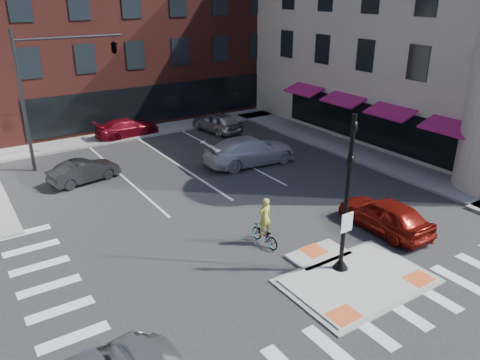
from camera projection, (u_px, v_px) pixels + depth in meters
ground at (347, 275)px, 17.48m from camera, size 120.00×120.00×0.00m
refuge_island at (353, 278)px, 17.26m from camera, size 5.40×4.65×0.13m
sidewalk_e at (355, 151)px, 30.68m from camera, size 3.00×24.00×0.15m
sidewalk_n at (168, 127)px, 36.00m from camera, size 26.00×3.00×0.15m
building_n at (114, 15)px, 40.80m from camera, size 24.40×18.40×15.50m
building_e at (454, 17)px, 34.27m from camera, size 21.90×23.90×17.70m
building_far_right at (103, 21)px, 61.55m from camera, size 12.00×12.00×12.00m
signal_pole at (345, 215)px, 16.90m from camera, size 0.60×0.60×5.98m
mast_arm_signal at (90, 58)px, 27.29m from camera, size 6.10×2.24×8.00m
red_sedan at (385, 215)px, 20.50m from camera, size 1.80×4.43×1.51m
white_pickup at (250, 151)px, 28.38m from camera, size 5.92×2.77×1.67m
bg_car_dark at (84, 171)px, 25.76m from camera, size 4.02×2.07×1.26m
bg_car_silver at (217, 122)px, 34.77m from camera, size 2.41×4.66×1.52m
bg_car_red at (127, 128)px, 33.65m from camera, size 4.73×2.21×1.33m
cyclist at (265, 229)px, 19.37m from camera, size 0.64×1.67×2.11m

